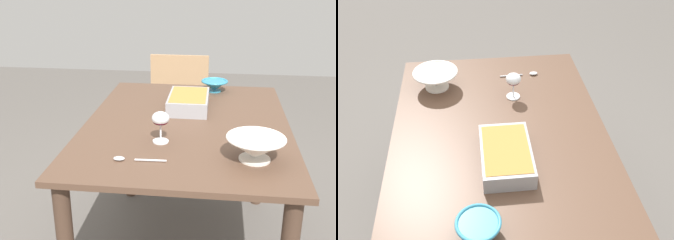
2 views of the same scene
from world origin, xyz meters
The scene contains 7 objects.
ground_plane centered at (0.00, 0.00, 0.00)m, with size 8.00×8.00×0.00m, color #5B5651.
dining_table centered at (0.00, 0.00, 0.64)m, with size 1.30×0.96×0.77m.
wine_glass centered at (-0.25, 0.09, 0.86)m, with size 0.07×0.07×0.14m.
casserole_dish centered at (0.20, 0.01, 0.81)m, with size 0.32×0.20×0.08m.
mixing_bowl centered at (0.52, -0.12, 0.81)m, with size 0.16×0.16×0.07m.
small_bowl centered at (-0.38, -0.29, 0.82)m, with size 0.23×0.23×0.10m.
serving_spoon centered at (-0.44, 0.19, 0.77)m, with size 0.03×0.21×0.01m.
Camera 2 is at (1.26, -0.11, 1.86)m, focal length 39.93 mm.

